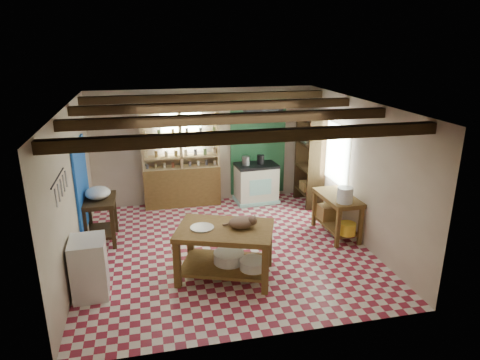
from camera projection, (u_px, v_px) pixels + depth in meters
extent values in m
cube|color=maroon|center=(226.00, 249.00, 7.77)|extent=(5.00, 5.00, 0.02)
cube|color=#46454A|center=(224.00, 104.00, 6.95)|extent=(5.00, 5.00, 0.02)
cube|color=#C3B39D|center=(204.00, 146.00, 9.67)|extent=(5.00, 0.04, 2.60)
cube|color=#C3B39D|center=(265.00, 245.00, 5.04)|extent=(5.00, 0.04, 2.60)
cube|color=#C3B39D|center=(72.00, 191.00, 6.83)|extent=(0.04, 5.00, 2.60)
cube|color=#C3B39D|center=(358.00, 171.00, 7.88)|extent=(0.04, 5.00, 2.60)
cube|color=#362513|center=(224.00, 112.00, 6.99)|extent=(5.00, 3.80, 0.15)
cube|color=#1750B0|center=(82.00, 185.00, 7.74)|extent=(0.04, 1.40, 1.60)
cube|color=#225531|center=(258.00, 146.00, 9.92)|extent=(1.30, 0.04, 2.30)
cube|color=beige|center=(181.00, 130.00, 9.42)|extent=(0.90, 0.02, 0.80)
cube|color=beige|center=(334.00, 152.00, 8.77)|extent=(0.02, 1.30, 1.20)
cube|color=black|center=(59.00, 187.00, 5.58)|extent=(0.06, 0.90, 0.28)
cube|color=black|center=(263.00, 109.00, 9.24)|extent=(0.86, 0.12, 0.36)
cube|color=tan|center=(181.00, 159.00, 9.44)|extent=(1.70, 0.34, 2.20)
cube|color=#362513|center=(310.00, 161.00, 9.60)|extent=(0.40, 0.86, 2.00)
cube|color=brown|center=(225.00, 252.00, 6.74)|extent=(1.72, 1.43, 0.83)
cube|color=beige|center=(256.00, 183.00, 9.85)|extent=(0.97, 0.69, 0.91)
cube|color=#362513|center=(101.00, 220.00, 7.91)|extent=(0.58, 0.84, 0.85)
cube|color=silver|center=(89.00, 267.00, 6.23)|extent=(0.52, 0.61, 0.89)
cube|color=brown|center=(336.00, 215.00, 8.18)|extent=(0.60, 1.14, 0.80)
ellipsoid|color=#7F5F49|center=(241.00, 222.00, 6.59)|extent=(0.45, 0.37, 0.18)
cylinder|color=#9A99A0|center=(202.00, 228.00, 6.60)|extent=(0.47, 0.47, 0.02)
cylinder|color=silver|center=(229.00, 257.00, 6.81)|extent=(0.63, 0.63, 0.17)
cylinder|color=silver|center=(253.00, 264.00, 6.63)|extent=(0.53, 0.53, 0.15)
cylinder|color=#9A99A0|center=(246.00, 161.00, 9.61)|extent=(0.19, 0.19, 0.20)
cylinder|color=black|center=(261.00, 159.00, 9.70)|extent=(0.18, 0.18, 0.21)
ellipsoid|color=silver|center=(98.00, 193.00, 7.74)|extent=(0.45, 0.45, 0.23)
cylinder|color=silver|center=(345.00, 195.00, 7.68)|extent=(0.29, 0.29, 0.28)
cube|color=olive|center=(329.00, 212.00, 8.47)|extent=(0.41, 0.33, 0.28)
cylinder|color=gold|center=(347.00, 229.00, 7.80)|extent=(0.31, 0.31, 0.22)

